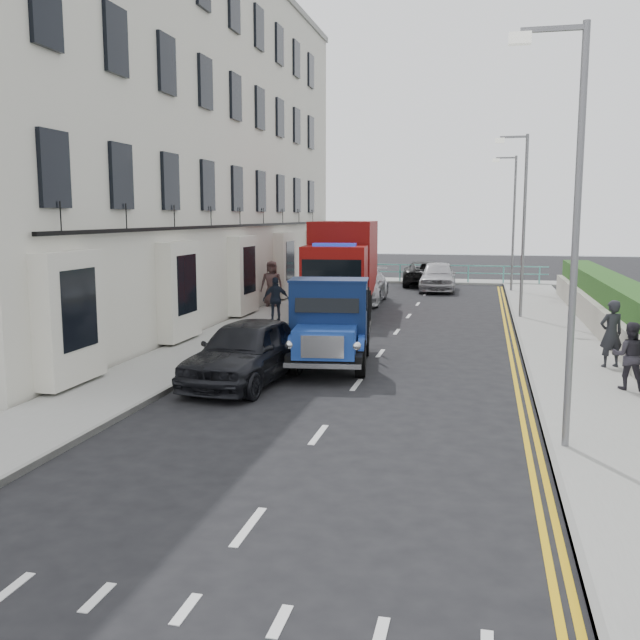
{
  "coord_description": "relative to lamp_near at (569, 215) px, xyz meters",
  "views": [
    {
      "loc": [
        2.85,
        -14.29,
        3.99
      ],
      "look_at": [
        -1.09,
        2.87,
        1.4
      ],
      "focal_mm": 40.0,
      "sensor_mm": 36.0,
      "label": 1
    }
  ],
  "objects": [
    {
      "name": "lamp_near",
      "position": [
        0.0,
        0.0,
        0.0
      ],
      "size": [
        1.23,
        0.18,
        7.0
      ],
      "color": "slate",
      "rests_on": "ground"
    },
    {
      "name": "pavement_west",
      "position": [
        -9.38,
        11.0,
        -3.94
      ],
      "size": [
        2.4,
        38.0,
        0.12
      ],
      "primitive_type": "cube",
      "color": "gray",
      "rests_on": "ground"
    },
    {
      "name": "lamp_mid",
      "position": [
        0.0,
        16.0,
        0.0
      ],
      "size": [
        1.23,
        0.18,
        7.0
      ],
      "color": "slate",
      "rests_on": "ground"
    },
    {
      "name": "bedford_lorry",
      "position": [
        -5.18,
        5.58,
        -2.92
      ],
      "size": [
        2.53,
        5.14,
        2.34
      ],
      "rotation": [
        0.0,
        0.0,
        0.13
      ],
      "color": "black",
      "rests_on": "ground"
    },
    {
      "name": "parked_car_front",
      "position": [
        -6.78,
        3.61,
        -3.22
      ],
      "size": [
        2.3,
        4.73,
        1.56
      ],
      "primitive_type": "imported",
      "rotation": [
        0.0,
        0.0,
        -0.1
      ],
      "color": "black",
      "rests_on": "ground"
    },
    {
      "name": "seafront_railing",
      "position": [
        -4.18,
        30.2,
        -3.42
      ],
      "size": [
        13.0,
        0.08,
        1.11
      ],
      "color": "#59B2A5",
      "rests_on": "ground"
    },
    {
      "name": "parked_car_mid",
      "position": [
        -6.78,
        14.0,
        -3.24
      ],
      "size": [
        1.82,
        4.69,
        1.52
      ],
      "primitive_type": "imported",
      "rotation": [
        0.0,
        0.0,
        0.05
      ],
      "color": "#62B2D3",
      "rests_on": "ground"
    },
    {
      "name": "pavement_east",
      "position": [
        1.12,
        11.0,
        -3.94
      ],
      "size": [
        2.6,
        38.0,
        0.12
      ],
      "primitive_type": "cube",
      "color": "gray",
      "rests_on": "ground"
    },
    {
      "name": "pedestrian_east_far",
      "position": [
        1.92,
        4.48,
        -3.11
      ],
      "size": [
        0.83,
        0.7,
        1.53
      ],
      "primitive_type": "imported",
      "rotation": [
        0.0,
        0.0,
        2.97
      ],
      "color": "#2C2831",
      "rests_on": "pavement_east"
    },
    {
      "name": "sea_plane",
      "position": [
        -4.18,
        62.0,
        -4.0
      ],
      "size": [
        120.0,
        120.0,
        0.0
      ],
      "primitive_type": "plane",
      "color": "slate",
      "rests_on": "ground"
    },
    {
      "name": "pedestrian_west_near",
      "position": [
        -8.69,
        12.56,
        -3.06
      ],
      "size": [
        1.04,
        0.75,
        1.64
      ],
      "primitive_type": "imported",
      "rotation": [
        0.0,
        0.0,
        3.55
      ],
      "color": "black",
      "rests_on": "pavement_west"
    },
    {
      "name": "parked_car_rear",
      "position": [
        -6.78,
        19.94,
        -3.23
      ],
      "size": [
        2.31,
        5.37,
        1.54
      ],
      "primitive_type": "imported",
      "rotation": [
        0.0,
        0.0,
        0.03
      ],
      "color": "#A7A7AC",
      "rests_on": "ground"
    },
    {
      "name": "terrace_west",
      "position": [
        -13.65,
        15.0,
        3.17
      ],
      "size": [
        6.31,
        30.2,
        14.25
      ],
      "color": "silver",
      "rests_on": "ground"
    },
    {
      "name": "pedestrian_east_near",
      "position": [
        1.92,
        6.92,
        -3.01
      ],
      "size": [
        0.74,
        0.63,
        1.74
      ],
      "primitive_type": "imported",
      "rotation": [
        0.0,
        0.0,
        3.53
      ],
      "color": "#232428",
      "rests_on": "pavement_east"
    },
    {
      "name": "seafront_car_right",
      "position": [
        -3.68,
        25.93,
        -3.21
      ],
      "size": [
        2.04,
        4.71,
        1.58
      ],
      "primitive_type": "imported",
      "rotation": [
        0.0,
        0.0,
        0.04
      ],
      "color": "#AFAEB3",
      "rests_on": "ground"
    },
    {
      "name": "seafront_car_left",
      "position": [
        -4.68,
        29.0,
        -3.3
      ],
      "size": [
        2.74,
        5.2,
        1.39
      ],
      "primitive_type": "imported",
      "rotation": [
        0.0,
        0.0,
        3.23
      ],
      "color": "black",
      "rests_on": "ground"
    },
    {
      "name": "promenade",
      "position": [
        -4.18,
        31.0,
        -3.94
      ],
      "size": [
        30.0,
        2.5,
        0.12
      ],
      "primitive_type": "cube",
      "color": "gray",
      "rests_on": "ground"
    },
    {
      "name": "ground",
      "position": [
        -4.18,
        2.0,
        -4.0
      ],
      "size": [
        120.0,
        120.0,
        0.0
      ],
      "primitive_type": "plane",
      "color": "black",
      "rests_on": "ground"
    },
    {
      "name": "garden_east",
      "position": [
        3.03,
        11.0,
        -3.1
      ],
      "size": [
        1.45,
        28.0,
        1.75
      ],
      "color": "#B2AD9E",
      "rests_on": "ground"
    },
    {
      "name": "lamp_far",
      "position": [
        0.0,
        26.0,
        0.0
      ],
      "size": [
        1.23,
        0.18,
        7.0
      ],
      "color": "slate",
      "rests_on": "ground"
    },
    {
      "name": "pedestrian_west_far",
      "position": [
        -10.18,
        16.97,
        -2.9
      ],
      "size": [
        1.03,
        0.74,
        1.95
      ],
      "primitive_type": "imported",
      "rotation": [
        0.0,
        0.0,
        0.13
      ],
      "color": "#483534",
      "rests_on": "pavement_west"
    },
    {
      "name": "red_lorry",
      "position": [
        -7.0,
        16.6,
        -2.0
      ],
      "size": [
        3.02,
        7.33,
        3.75
      ],
      "rotation": [
        0.0,
        0.0,
        0.09
      ],
      "color": "black",
      "rests_on": "ground"
    }
  ]
}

